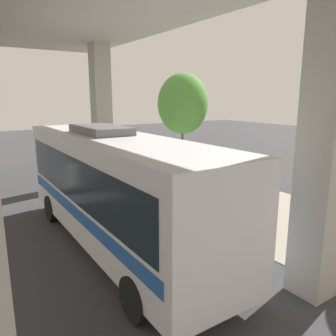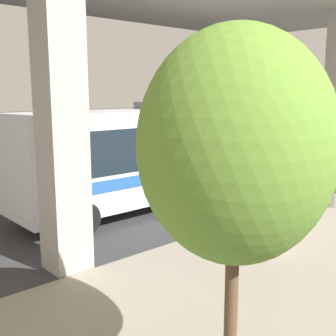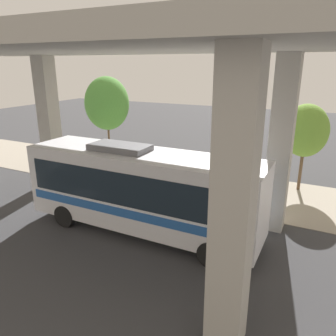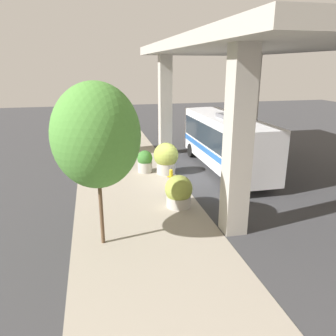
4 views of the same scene
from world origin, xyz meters
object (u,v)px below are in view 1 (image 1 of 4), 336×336
Objects in this scene: street_tree_far at (183,104)px; planter_middle at (154,174)px; planter_back at (211,195)px; bus at (115,184)px; fire_hydrant at (183,194)px; planter_front at (246,201)px.

planter_middle is at bearing 35.48° from street_tree_far.
planter_middle is 0.80× the size of planter_back.
street_tree_far reaches higher than bus.
planter_middle is at bearing -96.50° from fire_hydrant.
street_tree_far reaches higher than planter_front.
street_tree_far is (-4.25, -7.78, 3.21)m from planter_back.
planter_front is 0.23× the size of street_tree_far.
planter_back reaches higher than planter_front.
bus reaches higher than fire_hydrant.
planter_front is at bearing 173.27° from bus.
bus is 7.04× the size of planter_front.
planter_middle is (-4.44, -5.09, -1.26)m from bus.
planter_back is 0.33× the size of street_tree_far.
street_tree_far is at bearing -109.69° from planter_front.
bus is 4.83m from fire_hydrant.
planter_front is 5.75m from planter_middle.
street_tree_far reaches higher than planter_middle.
planter_middle is (0.74, -5.70, 0.05)m from planter_front.
fire_hydrant is 0.60× the size of planter_middle.
planter_back is at bearing 84.22° from planter_middle.
planter_front is at bearing 97.39° from planter_middle.
planter_middle is at bearing -131.09° from bus.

